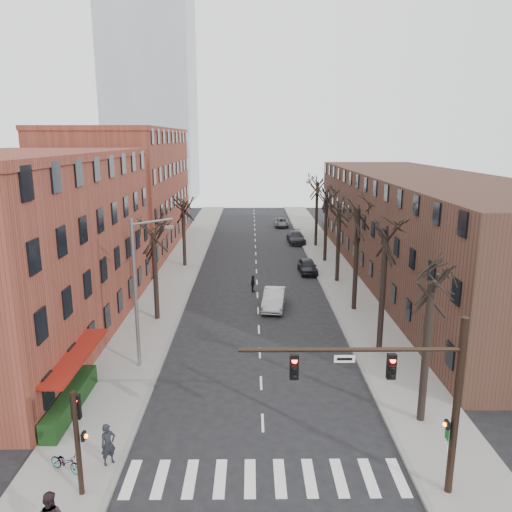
{
  "coord_description": "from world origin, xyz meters",
  "views": [
    {
      "loc": [
        -0.53,
        -17.45,
        13.34
      ],
      "look_at": [
        -0.15,
        21.93,
        4.0
      ],
      "focal_mm": 35.0,
      "sensor_mm": 36.0,
      "label": 1
    }
  ],
  "objects_px": {
    "bicycle": "(66,462)",
    "pedestrian_a": "(108,444)",
    "silver_sedan": "(274,299)",
    "parked_car_mid": "(296,237)",
    "parked_car_near": "(308,266)"
  },
  "relations": [
    {
      "from": "silver_sedan",
      "to": "parked_car_mid",
      "type": "height_order",
      "value": "silver_sedan"
    },
    {
      "from": "parked_car_mid",
      "to": "pedestrian_a",
      "type": "bearing_deg",
      "value": -106.85
    },
    {
      "from": "parked_car_mid",
      "to": "bicycle",
      "type": "distance_m",
      "value": 47.69
    },
    {
      "from": "silver_sedan",
      "to": "bicycle",
      "type": "height_order",
      "value": "silver_sedan"
    },
    {
      "from": "silver_sedan",
      "to": "parked_car_mid",
      "type": "distance_m",
      "value": 25.8
    },
    {
      "from": "silver_sedan",
      "to": "bicycle",
      "type": "distance_m",
      "value": 22.35
    },
    {
      "from": "silver_sedan",
      "to": "pedestrian_a",
      "type": "height_order",
      "value": "pedestrian_a"
    },
    {
      "from": "parked_car_near",
      "to": "pedestrian_a",
      "type": "xyz_separation_m",
      "value": [
        -11.62,
        -30.5,
        0.32
      ]
    },
    {
      "from": "silver_sedan",
      "to": "bicycle",
      "type": "relative_size",
      "value": 3.06
    },
    {
      "from": "pedestrian_a",
      "to": "bicycle",
      "type": "bearing_deg",
      "value": 153.44
    },
    {
      "from": "silver_sedan",
      "to": "pedestrian_a",
      "type": "bearing_deg",
      "value": -103.79
    },
    {
      "from": "parked_car_near",
      "to": "pedestrian_a",
      "type": "relative_size",
      "value": 2.37
    },
    {
      "from": "silver_sedan",
      "to": "parked_car_mid",
      "type": "bearing_deg",
      "value": 88.61
    },
    {
      "from": "bicycle",
      "to": "pedestrian_a",
      "type": "bearing_deg",
      "value": -50.2
    },
    {
      "from": "parked_car_mid",
      "to": "pedestrian_a",
      "type": "xyz_separation_m",
      "value": [
        -11.75,
        -45.32,
        0.29
      ]
    }
  ]
}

